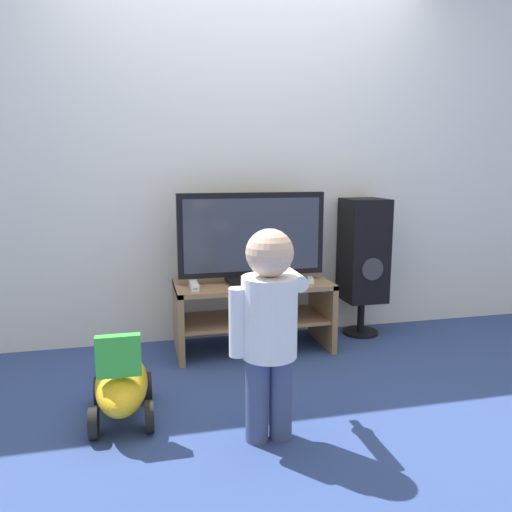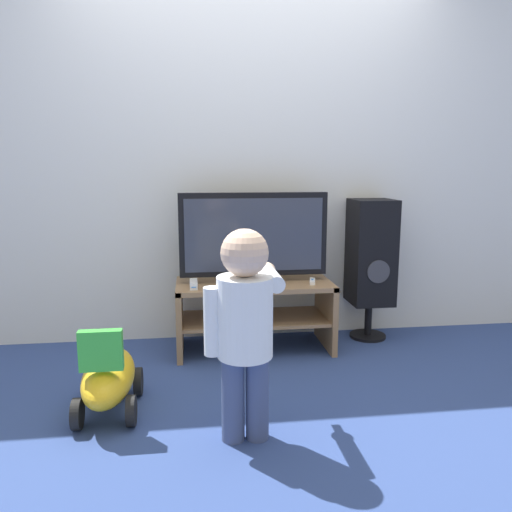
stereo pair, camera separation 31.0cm
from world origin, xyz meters
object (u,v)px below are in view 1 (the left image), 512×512
(remote_primary, at_px, (311,280))
(speaker_tower, at_px, (363,252))
(child, at_px, (269,318))
(television, at_px, (252,238))
(game_console, at_px, (194,286))
(ride_on_toy, at_px, (122,383))

(remote_primary, xyz_separation_m, speaker_tower, (0.46, 0.19, 0.13))
(child, xyz_separation_m, speaker_tower, (1.00, 1.21, 0.04))
(television, height_order, speaker_tower, television)
(game_console, xyz_separation_m, child, (0.21, -1.00, 0.08))
(game_console, distance_m, child, 1.03)
(child, bearing_deg, ride_on_toy, 152.83)
(television, distance_m, speaker_tower, 0.84)
(game_console, bearing_deg, remote_primary, 1.11)
(remote_primary, relative_size, ride_on_toy, 0.23)
(television, xyz_separation_m, speaker_tower, (0.83, 0.09, -0.14))
(ride_on_toy, bearing_deg, speaker_tower, 28.25)
(game_console, height_order, ride_on_toy, game_console)
(remote_primary, height_order, child, child)
(game_console, bearing_deg, television, 16.38)
(television, distance_m, child, 1.14)
(remote_primary, xyz_separation_m, ride_on_toy, (-1.18, -0.69, -0.29))
(speaker_tower, bearing_deg, television, -173.60)
(television, height_order, ride_on_toy, television)
(game_console, xyz_separation_m, ride_on_toy, (-0.42, -0.67, -0.30))
(child, height_order, speaker_tower, speaker_tower)
(ride_on_toy, bearing_deg, game_console, 57.81)
(ride_on_toy, bearing_deg, remote_primary, 30.19)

